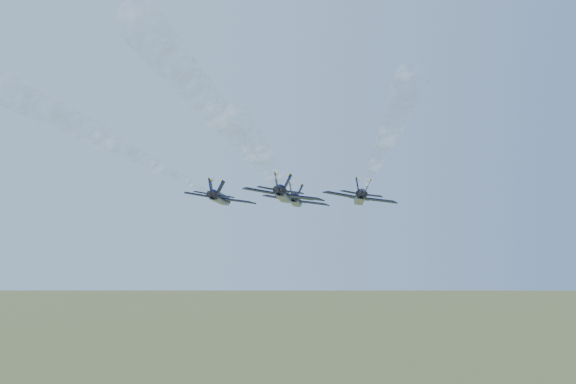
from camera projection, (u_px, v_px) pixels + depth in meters
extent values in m
cylinder|color=black|center=(296.00, 200.00, 109.64)|extent=(4.93, 11.65, 1.71)
cone|color=black|center=(298.00, 202.00, 116.58)|extent=(2.28, 2.67, 1.71)
ellipsoid|color=black|center=(297.00, 198.00, 112.64)|extent=(1.52, 2.29, 0.85)
cube|color=gray|center=(295.00, 203.00, 109.62)|extent=(4.26, 10.41, 0.60)
cube|color=black|center=(278.00, 198.00, 109.19)|extent=(5.13, 2.95, 0.95)
cube|color=#FFE90D|center=(279.00, 198.00, 110.68)|extent=(4.92, 0.44, 0.96)
cube|color=black|center=(313.00, 203.00, 108.69)|extent=(5.76, 5.18, 0.95)
cube|color=#FFE90D|center=(313.00, 203.00, 110.18)|extent=(4.23, 3.03, 0.96)
cube|color=black|center=(283.00, 197.00, 104.26)|extent=(2.40, 1.62, 0.48)
cube|color=black|center=(305.00, 200.00, 103.96)|extent=(2.66, 2.51, 0.48)
cube|color=black|center=(291.00, 191.00, 104.84)|extent=(1.02, 1.99, 2.28)
cube|color=black|center=(300.00, 192.00, 104.71)|extent=(1.66, 2.18, 2.10)
cylinder|color=black|center=(291.00, 199.00, 103.53)|extent=(1.36, 1.32, 1.10)
cylinder|color=black|center=(296.00, 199.00, 103.46)|extent=(1.36, 1.32, 1.10)
cylinder|color=black|center=(220.00, 198.00, 100.89)|extent=(4.93, 11.65, 1.71)
cone|color=black|center=(228.00, 200.00, 107.82)|extent=(2.28, 2.67, 1.71)
ellipsoid|color=black|center=(224.00, 196.00, 103.88)|extent=(1.52, 2.29, 0.85)
cube|color=gray|center=(220.00, 201.00, 100.87)|extent=(4.26, 10.41, 0.60)
cube|color=black|center=(201.00, 195.00, 100.44)|extent=(5.13, 2.95, 0.95)
cube|color=#FFE90D|center=(203.00, 195.00, 101.93)|extent=(4.92, 0.44, 0.96)
cube|color=black|center=(238.00, 201.00, 99.94)|extent=(5.76, 5.18, 0.95)
cube|color=#FFE90D|center=(239.00, 201.00, 101.43)|extent=(4.23, 3.03, 0.96)
cube|color=black|center=(201.00, 194.00, 95.51)|extent=(2.40, 1.62, 0.48)
cube|color=black|center=(225.00, 198.00, 95.20)|extent=(2.66, 2.51, 0.48)
cube|color=black|center=(211.00, 187.00, 96.08)|extent=(1.02, 1.99, 2.28)
cube|color=black|center=(220.00, 189.00, 95.96)|extent=(1.66, 2.18, 2.10)
cylinder|color=black|center=(210.00, 196.00, 94.77)|extent=(1.36, 1.32, 1.10)
cylinder|color=black|center=(215.00, 197.00, 94.71)|extent=(1.36, 1.32, 1.10)
cylinder|color=black|center=(360.00, 197.00, 99.02)|extent=(4.93, 11.65, 1.71)
cone|color=black|center=(358.00, 199.00, 105.95)|extent=(2.28, 2.67, 1.71)
ellipsoid|color=black|center=(360.00, 195.00, 102.01)|extent=(1.52, 2.29, 0.85)
cube|color=gray|center=(359.00, 201.00, 98.99)|extent=(4.26, 10.41, 0.60)
cube|color=black|center=(341.00, 195.00, 98.56)|extent=(5.13, 2.95, 0.95)
cube|color=#FFE90D|center=(341.00, 195.00, 100.05)|extent=(4.92, 0.44, 0.96)
cube|color=black|center=(379.00, 201.00, 98.06)|extent=(5.76, 5.18, 0.95)
cube|color=#FFE90D|center=(379.00, 200.00, 99.55)|extent=(4.23, 3.03, 0.96)
cube|color=black|center=(349.00, 194.00, 93.63)|extent=(2.40, 1.62, 0.48)
cube|color=black|center=(374.00, 197.00, 93.33)|extent=(2.66, 2.51, 0.48)
cube|color=black|center=(357.00, 187.00, 94.21)|extent=(1.02, 1.99, 2.28)
cube|color=black|center=(367.00, 188.00, 94.08)|extent=(1.66, 2.18, 2.10)
cylinder|color=black|center=(359.00, 195.00, 92.90)|extent=(1.36, 1.32, 1.10)
cylinder|color=black|center=(364.00, 196.00, 92.83)|extent=(1.36, 1.32, 1.10)
cylinder|color=black|center=(283.00, 194.00, 89.72)|extent=(4.93, 11.65, 1.71)
cone|color=black|center=(287.00, 197.00, 96.65)|extent=(2.28, 2.67, 1.71)
ellipsoid|color=black|center=(286.00, 192.00, 92.71)|extent=(1.52, 2.29, 0.85)
cube|color=gray|center=(283.00, 198.00, 89.70)|extent=(4.26, 10.41, 0.60)
cube|color=black|center=(262.00, 191.00, 89.27)|extent=(5.13, 2.95, 0.95)
cube|color=#FFE90D|center=(263.00, 191.00, 90.76)|extent=(4.92, 0.44, 0.96)
cube|color=black|center=(304.00, 198.00, 88.77)|extent=(5.76, 5.18, 0.95)
cube|color=#FFE90D|center=(305.00, 198.00, 90.26)|extent=(4.23, 3.03, 0.96)
cube|color=black|center=(266.00, 190.00, 84.34)|extent=(2.40, 1.62, 0.48)
cube|color=black|center=(294.00, 194.00, 84.03)|extent=(2.66, 2.51, 0.48)
cube|color=black|center=(276.00, 182.00, 84.91)|extent=(1.02, 1.99, 2.28)
cube|color=black|center=(287.00, 184.00, 84.79)|extent=(1.66, 2.18, 2.10)
cylinder|color=black|center=(276.00, 192.00, 83.60)|extent=(1.36, 1.32, 1.10)
cylinder|color=black|center=(282.00, 193.00, 83.54)|extent=(1.36, 1.32, 1.10)
cylinder|color=white|center=(290.00, 196.00, 95.79)|extent=(5.35, 15.49, 0.90)
cylinder|color=white|center=(282.00, 191.00, 80.87)|extent=(5.68, 15.59, 1.24)
cylinder|color=white|center=(269.00, 182.00, 65.95)|extent=(6.07, 15.70, 1.65)
cylinder|color=white|center=(249.00, 169.00, 51.03)|extent=(6.51, 15.83, 2.11)
cylinder|color=white|center=(202.00, 193.00, 87.04)|extent=(5.35, 15.49, 0.90)
cylinder|color=white|center=(174.00, 186.00, 72.11)|extent=(5.68, 15.59, 1.24)
cylinder|color=white|center=(131.00, 175.00, 57.19)|extent=(6.07, 15.70, 1.65)
cylinder|color=white|center=(59.00, 157.00, 42.27)|extent=(6.51, 15.83, 2.11)
cylinder|color=white|center=(364.00, 192.00, 85.16)|extent=(5.35, 15.49, 0.90)
cylinder|color=white|center=(370.00, 185.00, 70.24)|extent=(5.68, 15.59, 1.24)
cylinder|color=white|center=(378.00, 174.00, 55.32)|extent=(6.07, 15.70, 1.65)
cylinder|color=white|center=(394.00, 154.00, 40.40)|extent=(6.51, 15.83, 2.11)
cylinder|color=white|center=(274.00, 188.00, 75.87)|extent=(5.35, 15.49, 0.90)
cylinder|color=white|center=(258.00, 179.00, 60.95)|extent=(5.68, 15.59, 1.24)
cylinder|color=white|center=(233.00, 163.00, 46.02)|extent=(6.07, 15.70, 1.65)
cylinder|color=white|center=(183.00, 132.00, 31.10)|extent=(6.51, 15.83, 2.11)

